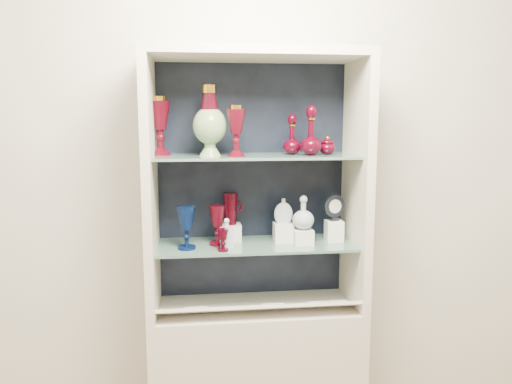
{
  "coord_description": "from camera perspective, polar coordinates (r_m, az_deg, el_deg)",
  "views": [
    {
      "loc": [
        -0.27,
        -0.73,
        1.65
      ],
      "look_at": [
        0.0,
        1.53,
        1.3
      ],
      "focal_mm": 35.0,
      "sensor_mm": 36.0,
      "label": 1
    }
  ],
  "objects": [
    {
      "name": "cabinet_top_cap",
      "position": [
        2.3,
        0.0,
        15.48
      ],
      "size": [
        1.0,
        0.4,
        0.04
      ],
      "primitive_type": "cube",
      "color": "beige",
      "rests_on": "cabinet_side_left"
    },
    {
      "name": "riser_ruby_pitcher",
      "position": [
        2.43,
        -2.93,
        -4.62
      ],
      "size": [
        0.1,
        0.1,
        0.08
      ],
      "primitive_type": "cube",
      "color": "silver",
      "rests_on": "shelf_lower"
    },
    {
      "name": "label_ledge",
      "position": [
        2.34,
        0.33,
        -13.12
      ],
      "size": [
        0.92,
        0.17,
        0.09
      ],
      "primitive_type": "cube",
      "rotation": [
        -0.44,
        0.0,
        0.0
      ],
      "color": "beige",
      "rests_on": "cabinet_base"
    },
    {
      "name": "ruby_goblet_tall",
      "position": [
        2.34,
        -4.43,
        -3.8
      ],
      "size": [
        0.08,
        0.08,
        0.19
      ],
      "primitive_type": null,
      "rotation": [
        0.0,
        0.0,
        0.09
      ],
      "color": "#4F0713",
      "rests_on": "shelf_lower"
    },
    {
      "name": "pedestal_lamp_right",
      "position": [
        2.23,
        -2.28,
        6.99
      ],
      "size": [
        0.11,
        0.11,
        0.23
      ],
      "primitive_type": null,
      "rotation": [
        0.0,
        0.0,
        -0.33
      ],
      "color": "#4F0713",
      "rests_on": "shelf_upper"
    },
    {
      "name": "riser_cameo_medallion",
      "position": [
        2.44,
        8.89,
        -4.4
      ],
      "size": [
        0.08,
        0.08,
        0.1
      ],
      "primitive_type": "cube",
      "color": "silver",
      "rests_on": "shelf_lower"
    },
    {
      "name": "riser_flat_flask",
      "position": [
        2.4,
        3.13,
        -4.63
      ],
      "size": [
        0.09,
        0.09,
        0.09
      ],
      "primitive_type": "cube",
      "color": "silver",
      "rests_on": "shelf_lower"
    },
    {
      "name": "ruby_decanter_a",
      "position": [
        2.29,
        6.33,
        7.37
      ],
      "size": [
        0.12,
        0.12,
        0.26
      ],
      "primitive_type": null,
      "rotation": [
        0.0,
        0.0,
        0.19
      ],
      "color": "#420111",
      "rests_on": "shelf_upper"
    },
    {
      "name": "label_card_2",
      "position": [
        2.38,
        6.96,
        -12.4
      ],
      "size": [
        0.1,
        0.06,
        0.03
      ],
      "primitive_type": "cube",
      "rotation": [
        -0.44,
        0.0,
        0.0
      ],
      "color": "white",
      "rests_on": "label_ledge"
    },
    {
      "name": "cabinet_side_right",
      "position": [
        2.41,
        11.42,
        0.79
      ],
      "size": [
        0.04,
        0.4,
        1.15
      ],
      "primitive_type": "cube",
      "color": "beige",
      "rests_on": "cabinet_base"
    },
    {
      "name": "ruby_pitcher",
      "position": [
        2.4,
        -2.95,
        -1.92
      ],
      "size": [
        0.13,
        0.09,
        0.15
      ],
      "primitive_type": null,
      "rotation": [
        0.0,
        0.0,
        0.21
      ],
      "color": "#4F0713",
      "rests_on": "riser_ruby_pitcher"
    },
    {
      "name": "cameo_medallion",
      "position": [
        2.42,
        8.95,
        -1.75
      ],
      "size": [
        0.12,
        0.07,
        0.13
      ],
      "primitive_type": null,
      "rotation": [
        0.0,
        0.0,
        0.28
      ],
      "color": "black",
      "rests_on": "riser_cameo_medallion"
    },
    {
      "name": "cabinet_base",
      "position": [
        2.61,
        0.0,
        -20.5
      ],
      "size": [
        1.0,
        0.4,
        0.75
      ],
      "primitive_type": "cube",
      "color": "beige",
      "rests_on": "ground"
    },
    {
      "name": "shelf_upper",
      "position": [
        2.31,
        -0.06,
        4.1
      ],
      "size": [
        0.92,
        0.34,
        0.01
      ],
      "primitive_type": "cube",
      "color": "slate",
      "rests_on": "cabinet_side_left"
    },
    {
      "name": "clear_round_decanter",
      "position": [
        2.35,
        5.43,
        -2.45
      ],
      "size": [
        0.12,
        0.12,
        0.15
      ],
      "primitive_type": null,
      "rotation": [
        0.0,
        0.0,
        -0.23
      ],
      "color": "#A4AFBD",
      "rests_on": "riser_clear_round_decanter"
    },
    {
      "name": "cabinet_side_left",
      "position": [
        2.3,
        -11.98,
        0.4
      ],
      "size": [
        0.04,
        0.4,
        1.15
      ],
      "primitive_type": "cube",
      "color": "beige",
      "rests_on": "cabinet_base"
    },
    {
      "name": "clear_square_bottle",
      "position": [
        2.29,
        -3.37,
        -4.71
      ],
      "size": [
        0.06,
        0.06,
        0.14
      ],
      "primitive_type": null,
      "rotation": [
        0.0,
        0.0,
        0.34
      ],
      "color": "#A4AFBD",
      "rests_on": "shelf_lower"
    },
    {
      "name": "riser_clear_round_decanter",
      "position": [
        2.37,
        5.39,
        -5.1
      ],
      "size": [
        0.09,
        0.09,
        0.07
      ],
      "primitive_type": "cube",
      "color": "silver",
      "rests_on": "shelf_lower"
    },
    {
      "name": "label_card_0",
      "position": [
        2.34,
        1.86,
        -12.7
      ],
      "size": [
        0.1,
        0.06,
        0.03
      ],
      "primitive_type": "cube",
      "rotation": [
        -0.44,
        0.0,
        0.0
      ],
      "color": "white",
      "rests_on": "label_ledge"
    },
    {
      "name": "pedestal_lamp_left",
      "position": [
        2.34,
        -10.91,
        7.43
      ],
      "size": [
        0.13,
        0.13,
        0.27
      ],
      "primitive_type": null,
      "rotation": [
        0.0,
        0.0,
        0.32
      ],
      "color": "#4F0713",
      "rests_on": "shelf_upper"
    },
    {
      "name": "label_card_1",
      "position": [
        2.32,
        -6.86,
        -12.99
      ],
      "size": [
        0.1,
        0.06,
        0.03
      ],
      "primitive_type": "cube",
      "rotation": [
        -0.44,
        0.0,
        0.0
      ],
      "color": "white",
      "rests_on": "label_ledge"
    },
    {
      "name": "flat_flask",
      "position": [
        2.38,
        3.15,
        -2.13
      ],
      "size": [
        0.09,
        0.05,
        0.12
      ],
      "primitive_type": null,
      "rotation": [
        0.0,
        0.0,
        -0.14
      ],
      "color": "#B2C0C8",
      "rests_on": "riser_flat_flask"
    },
    {
      "name": "shelf_lower",
      "position": [
        2.38,
        -0.06,
        -6.04
      ],
      "size": [
        0.92,
        0.34,
        0.01
      ],
      "primitive_type": "cube",
      "color": "slate",
      "rests_on": "cabinet_side_left"
    },
    {
      "name": "ruby_goblet_small",
      "position": [
        2.24,
        -3.8,
        -5.49
      ],
      "size": [
        0.06,
        0.06,
        0.1
      ],
      "primitive_type": null,
      "rotation": [
        0.0,
        0.0,
        0.16
      ],
      "color": "#420111",
      "rests_on": "shelf_lower"
    },
    {
      "name": "label_card_3",
      "position": [
        2.4,
        8.82,
        -12.27
      ],
      "size": [
        0.1,
        0.06,
        0.03
      ],
      "primitive_type": "cube",
      "rotation": [
        -0.44,
        0.0,
        0.0
      ],
      "color": "white",
      "rests_on": "label_ledge"
    },
    {
      "name": "enamel_urn",
      "position": [
        2.27,
        -5.31,
        8.11
      ],
      "size": [
        0.17,
        0.17,
        0.31
      ],
      "primitive_type": null,
      "rotation": [
        0.0,
        0.0,
        0.11
      ],
      "color": "#0B4C24",
      "rests_on": "shelf_upper"
    },
    {
      "name": "ruby_decanter_b",
      "position": [
        2.34,
        4.14,
        6.75
      ],
      "size": [
        0.1,
        0.1,
        0.2
      ],
      "primitive_type": null,
      "rotation": [
        0.0,
        0.0,
        0.22
      ],
      "color": "#420111",
      "rests_on": "shelf_upper"
    },
    {
      "name": "cabinet_back_panel",
      "position": [
        2.49,
        -0.52,
        1.22
      ],
      "size": [
        0.98,
        0.02,
        1.15
      ],
      "primitive_type": "cube",
      "color": "black",
      "rests_on": "cabinet_base"
    },
    {
      "name": "lidded_bowl",
      "position": [
        2.36,
        8.14,
        5.34
      ],
      "size": [
        0.08,
        0.08,
        0.09
      ],
      "primitive_type": null,
      "rotation": [
        0.0,
        0.0,
        0.06
      ],
      "color": "#420111",
      "rests_on": "shelf_upper"
    },
    {
      "name": "wall_back",
      "position": [
        2.51,
        -0.59,
        3.01
      ],
      "size": [
        3.5,
        0.02,
        2.8
      ],
      "primitive_type": "cube",
      "color": "beige",
      "rests_on": "ground"
    },
    {
      "name": "cobalt_goblet",
      "position": [
        2.28,
        -7.96,
        -4.1
      ],
      "size": [
        0.09,
        0.09,
        0.19
      ],
      "primitive_type": null,
      "rotation": [
        0.0,
        0.0,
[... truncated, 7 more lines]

